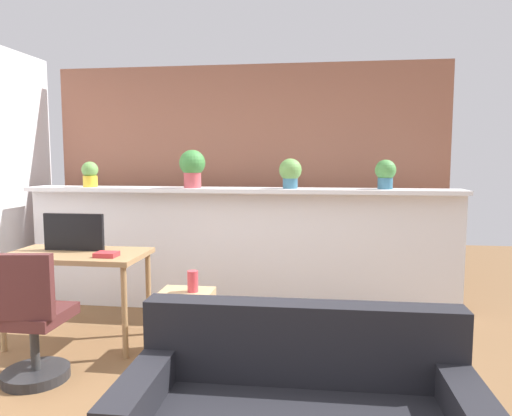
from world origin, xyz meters
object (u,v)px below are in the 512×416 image
(potted_plant_0, at_px, (90,174))
(book_on_desk, at_px, (107,254))
(potted_plant_3, at_px, (385,173))
(tv_monitor, at_px, (74,232))
(vase_on_shelf, at_px, (193,281))
(potted_plant_1, at_px, (192,166))
(potted_plant_2, at_px, (290,172))
(desk, at_px, (77,263))
(side_cube_shelf, at_px, (185,325))
(office_chair, at_px, (30,327))

(potted_plant_0, bearing_deg, book_on_desk, -58.49)
(potted_plant_3, xyz_separation_m, tv_monitor, (-2.60, -0.93, -0.47))
(vase_on_shelf, xyz_separation_m, book_on_desk, (-0.68, 0.00, 0.19))
(tv_monitor, bearing_deg, potted_plant_1, 48.53)
(potted_plant_2, distance_m, tv_monitor, 1.99)
(potted_plant_2, distance_m, vase_on_shelf, 1.51)
(desk, relative_size, side_cube_shelf, 2.20)
(potted_plant_2, bearing_deg, potted_plant_3, 2.48)
(potted_plant_2, bearing_deg, desk, -149.54)
(tv_monitor, relative_size, vase_on_shelf, 3.16)
(potted_plant_0, xyz_separation_m, vase_on_shelf, (1.34, -1.07, -0.77))
(potted_plant_3, height_order, office_chair, potted_plant_3)
(potted_plant_1, distance_m, tv_monitor, 1.27)
(desk, relative_size, office_chair, 1.21)
(potted_plant_0, distance_m, side_cube_shelf, 2.02)
(potted_plant_0, height_order, tv_monitor, potted_plant_0)
(potted_plant_2, xyz_separation_m, office_chair, (-1.61, -1.69, -0.99))
(vase_on_shelf, bearing_deg, potted_plant_3, 36.46)
(potted_plant_1, relative_size, potted_plant_3, 1.34)
(potted_plant_3, xyz_separation_m, desk, (-2.54, -1.01, -0.70))
(desk, height_order, tv_monitor, tv_monitor)
(office_chair, bearing_deg, vase_on_shelf, 31.74)
(potted_plant_1, bearing_deg, desk, -126.67)
(book_on_desk, bearing_deg, potted_plant_3, 27.14)
(potted_plant_2, distance_m, side_cube_shelf, 1.76)
(potted_plant_2, relative_size, potted_plant_3, 1.04)
(book_on_desk, bearing_deg, side_cube_shelf, -3.72)
(potted_plant_2, relative_size, tv_monitor, 0.56)
(office_chair, bearing_deg, book_on_desk, 65.21)
(office_chair, xyz_separation_m, side_cube_shelf, (0.90, 0.55, -0.14))
(office_chair, bearing_deg, potted_plant_0, 102.99)
(office_chair, relative_size, vase_on_shelf, 5.66)
(side_cube_shelf, bearing_deg, tv_monitor, 166.02)
(desk, bearing_deg, potted_plant_3, 21.73)
(potted_plant_0, distance_m, office_chair, 1.96)
(book_on_desk, bearing_deg, tv_monitor, 151.01)
(potted_plant_0, xyz_separation_m, book_on_desk, (0.66, -1.07, -0.58))
(potted_plant_1, bearing_deg, potted_plant_0, -179.50)
(desk, height_order, book_on_desk, book_on_desk)
(potted_plant_3, bearing_deg, potted_plant_2, -177.52)
(potted_plant_0, distance_m, vase_on_shelf, 1.88)
(potted_plant_0, bearing_deg, potted_plant_2, 0.93)
(potted_plant_0, relative_size, vase_on_shelf, 1.58)
(potted_plant_2, height_order, side_cube_shelf, potted_plant_2)
(potted_plant_3, distance_m, desk, 2.82)
(office_chair, height_order, vase_on_shelf, office_chair)
(potted_plant_3, bearing_deg, book_on_desk, -152.86)
(potted_plant_1, relative_size, potted_plant_2, 1.29)
(potted_plant_2, xyz_separation_m, side_cube_shelf, (-0.72, -1.14, -1.13))
(desk, bearing_deg, office_chair, -86.67)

